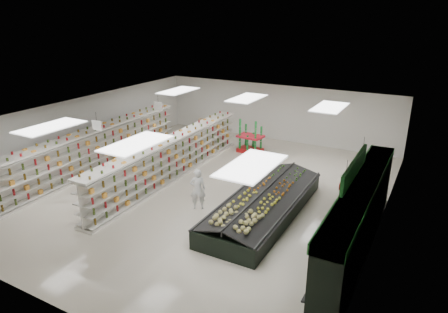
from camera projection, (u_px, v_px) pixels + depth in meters
The scene contains 16 objects.
floor at pixel (204, 188), 16.94m from camera, with size 16.00×16.00×0.00m, color beige.
ceiling at pixel (203, 115), 15.85m from camera, with size 14.00×16.00×0.02m, color white.
wall_back at pixel (276, 113), 22.98m from camera, with size 14.00×0.02×3.20m, color silver.
wall_front at pixel (34, 248), 9.81m from camera, with size 14.00×0.02×3.20m, color silver.
wall_left at pixel (82, 130), 19.57m from camera, with size 0.02×16.00×3.20m, color silver.
wall_right at pixel (384, 187), 13.22m from camera, with size 0.02×16.00×3.20m, color silver.
produce_wall_case at pixel (359, 212), 12.32m from camera, with size 0.93×8.00×2.20m.
aisle_sign_near at pixel (97, 125), 16.08m from camera, with size 0.52×0.06×0.75m.
aisle_sign_far at pixel (158, 106), 19.37m from camera, with size 0.52×0.06×0.75m.
hortifruti_banner at pixel (354, 168), 11.97m from camera, with size 0.12×3.20×0.95m.
gondola_left at pixel (98, 150), 18.92m from camera, with size 1.30×11.35×1.96m.
gondola_center at pixel (172, 160), 17.78m from camera, with size 1.10×10.81×1.87m.
produce_island at pixel (264, 203), 14.65m from camera, with size 2.42×6.58×0.98m.
soda_endcap at pixel (251, 138), 21.08m from camera, with size 1.36×0.98×1.66m.
shopper_main at pixel (198, 189), 14.96m from camera, with size 0.59×0.38×1.61m, color silver.
shopper_background at pixel (202, 132), 22.23m from camera, with size 0.76×0.47×1.57m, color tan.
Camera 1 is at (8.18, -13.14, 7.06)m, focal length 32.00 mm.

